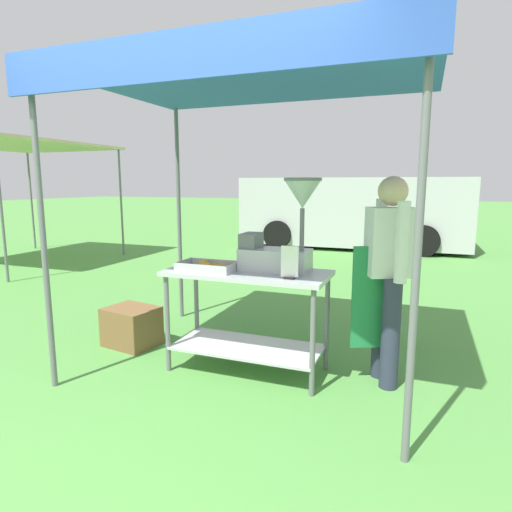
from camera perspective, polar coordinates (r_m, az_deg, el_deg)
The scene contains 10 objects.
ground_plane at distance 8.14m, azimuth 9.91°, elevation -1.63°, with size 70.00×70.00×0.00m, color #519342.
stall_canopy at distance 3.62m, azimuth -0.62°, elevation 21.77°, with size 2.79×2.12×2.42m.
donut_cart at distance 3.58m, azimuth -1.16°, elevation -5.83°, with size 1.33×0.60×0.85m.
donut_tray at distance 3.56m, azimuth -6.39°, elevation -1.48°, with size 0.47×0.28×0.07m.
donut_fryer at distance 3.46m, azimuth 3.60°, elevation 2.83°, with size 0.65×0.29×0.75m.
menu_sign at distance 3.21m, azimuth 4.45°, elevation -1.18°, with size 0.13×0.05×0.25m.
vendor at distance 3.45m, azimuth 17.01°, elevation -1.79°, with size 0.46×0.52×1.61m.
supply_crate at distance 4.42m, azimuth -16.05°, elevation -8.90°, with size 0.53×0.46×0.37m.
van_silver at distance 10.96m, azimuth 12.59°, elevation 5.76°, with size 5.32×2.16×1.69m.
neighbour_tent at distance 9.75m, azimuth -29.47°, elevation 12.38°, with size 2.81×3.09×2.32m.
Camera 1 is at (1.52, -1.84, 1.56)m, focal length 30.37 mm.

